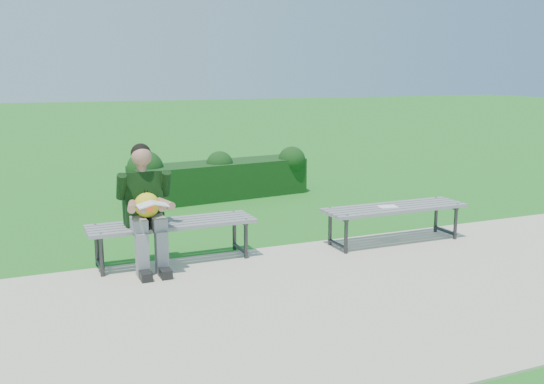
{
  "coord_description": "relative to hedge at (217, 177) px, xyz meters",
  "views": [
    {
      "loc": [
        -2.81,
        -6.4,
        2.05
      ],
      "look_at": [
        -0.11,
        -0.09,
        0.7
      ],
      "focal_mm": 40.0,
      "sensor_mm": 36.0,
      "label": 1
    }
  ],
  "objects": [
    {
      "name": "bench_left",
      "position": [
        -1.55,
        -3.2,
        0.05
      ],
      "size": [
        1.8,
        0.5,
        0.46
      ],
      "color": "gray",
      "rests_on": "walkway"
    },
    {
      "name": "hedge",
      "position": [
        0.0,
        0.0,
        0.0
      ],
      "size": [
        3.13,
        1.1,
        0.86
      ],
      "color": "#1B3B15",
      "rests_on": "ground"
    },
    {
      "name": "seated_boy",
      "position": [
        -1.85,
        -3.3,
        0.35
      ],
      "size": [
        0.56,
        0.76,
        1.31
      ],
      "color": "gray",
      "rests_on": "walkway"
    },
    {
      "name": "paper_sheet",
      "position": [
        1.03,
        -3.48,
        0.11
      ],
      "size": [
        0.25,
        0.2,
        0.01
      ],
      "color": "white",
      "rests_on": "bench_right"
    },
    {
      "name": "walkway",
      "position": [
        -0.24,
        -4.83,
        -0.35
      ],
      "size": [
        30.0,
        3.5,
        0.02
      ],
      "color": "#B4A998",
      "rests_on": "ground"
    },
    {
      "name": "bench_right",
      "position": [
        1.13,
        -3.48,
        0.05
      ],
      "size": [
        1.8,
        0.5,
        0.46
      ],
      "color": "gray",
      "rests_on": "walkway"
    },
    {
      "name": "ground",
      "position": [
        -0.24,
        -3.08,
        -0.36
      ],
      "size": [
        80.0,
        80.0,
        0.0
      ],
      "color": "#26771F",
      "rests_on": "ground"
    }
  ]
}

